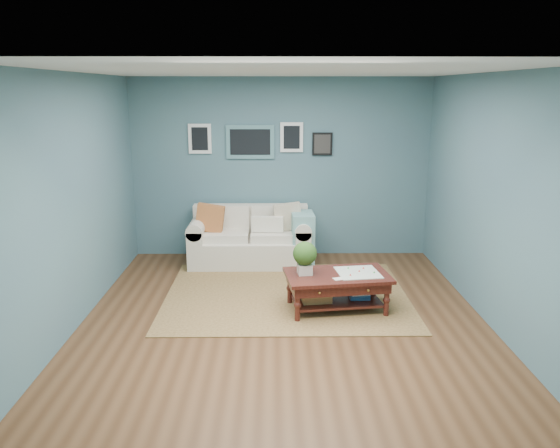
{
  "coord_description": "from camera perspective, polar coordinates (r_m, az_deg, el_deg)",
  "views": [
    {
      "loc": [
        -0.11,
        -5.73,
        2.52
      ],
      "look_at": [
        -0.03,
        1.0,
        0.85
      ],
      "focal_mm": 35.0,
      "sensor_mm": 36.0,
      "label": 1
    }
  ],
  "objects": [
    {
      "name": "area_rug",
      "position": [
        6.91,
        0.69,
        -7.41
      ],
      "size": [
        3.0,
        2.4,
        0.01
      ],
      "primitive_type": "cube",
      "color": "brown",
      "rests_on": "ground"
    },
    {
      "name": "coffee_table",
      "position": [
        6.38,
        5.43,
        -5.86
      ],
      "size": [
        1.26,
        0.84,
        0.83
      ],
      "rotation": [
        0.0,
        0.0,
        0.13
      ],
      "color": "#330D0A",
      "rests_on": "ground"
    },
    {
      "name": "room_shell",
      "position": [
        5.91,
        0.33,
        2.59
      ],
      "size": [
        5.0,
        5.02,
        2.7
      ],
      "color": "brown",
      "rests_on": "ground"
    },
    {
      "name": "loveseat",
      "position": [
        8.05,
        -2.57,
        -1.52
      ],
      "size": [
        1.81,
        0.82,
        0.93
      ],
      "color": "silver",
      "rests_on": "ground"
    }
  ]
}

